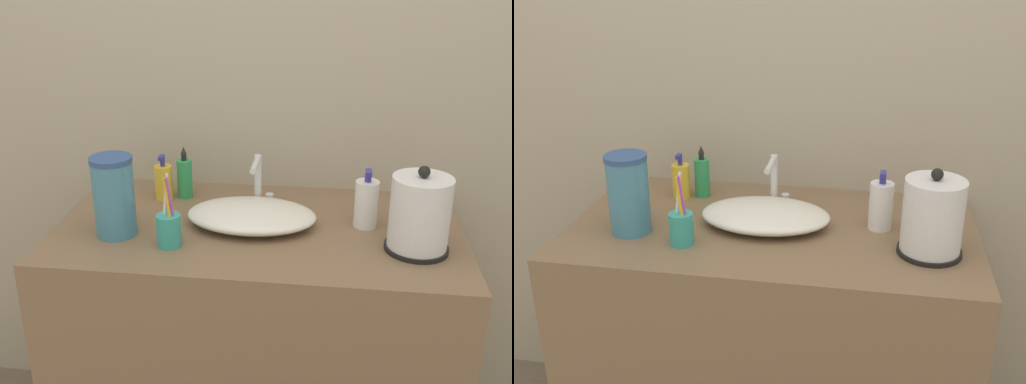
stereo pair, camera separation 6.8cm
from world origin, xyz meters
The scene contains 10 objects.
wall_back centered at (0.00, 0.64, 1.30)m, with size 6.00×0.04×2.60m.
vanity_counter centered at (0.00, 0.31, 0.42)m, with size 1.13×0.62×0.84m.
sink_basin centered at (-0.02, 0.31, 0.87)m, with size 0.36×0.24×0.06m.
faucet centered at (-0.01, 0.43, 0.93)m, with size 0.06×0.13×0.16m.
electric_kettle centered at (0.42, 0.21, 0.93)m, with size 0.16×0.16×0.23m.
toothbrush_cup centered at (-0.21, 0.16, 0.89)m, with size 0.06×0.06×0.20m.
lotion_bottle centered at (0.30, 0.34, 0.91)m, with size 0.06×0.06×0.17m.
shampoo_bottle centered at (-0.25, 0.49, 0.90)m, with size 0.05×0.05×0.16m.
mouthwash_bottle centered at (-0.31, 0.47, 0.90)m, with size 0.05×0.05×0.14m.
water_pitcher centered at (-0.37, 0.21, 0.95)m, with size 0.11×0.11×0.22m.
Camera 1 is at (0.19, -1.20, 1.55)m, focal length 42.00 mm.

